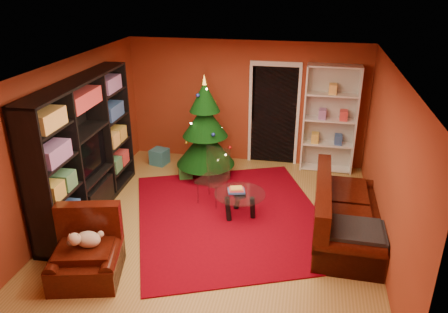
% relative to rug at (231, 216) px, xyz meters
% --- Properties ---
extents(floor, '(5.00, 5.50, 0.05)m').
position_rel_rug_xyz_m(floor, '(-0.14, -0.26, -0.04)').
color(floor, olive).
rests_on(floor, ground).
extents(ceiling, '(5.00, 5.50, 0.05)m').
position_rel_rug_xyz_m(ceiling, '(-0.14, -0.26, 2.61)').
color(ceiling, silver).
rests_on(ceiling, wall_back).
extents(wall_back, '(5.00, 0.05, 2.60)m').
position_rel_rug_xyz_m(wall_back, '(-0.14, 2.52, 1.29)').
color(wall_back, '#94371E').
rests_on(wall_back, ground).
extents(wall_left, '(0.05, 5.50, 2.60)m').
position_rel_rug_xyz_m(wall_left, '(-2.67, -0.26, 1.29)').
color(wall_left, '#94371E').
rests_on(wall_left, ground).
extents(wall_right, '(0.05, 5.50, 2.60)m').
position_rel_rug_xyz_m(wall_right, '(2.38, -0.26, 1.29)').
color(wall_right, '#94371E').
rests_on(wall_right, ground).
extents(doorway, '(1.06, 0.60, 2.16)m').
position_rel_rug_xyz_m(doorway, '(0.46, 2.47, 1.04)').
color(doorway, black).
rests_on(doorway, floor).
extents(rug, '(4.18, 4.46, 0.02)m').
position_rel_rug_xyz_m(rug, '(0.00, 0.00, 0.00)').
color(rug, '#6E000D').
rests_on(rug, floor).
extents(media_unit, '(0.56, 3.03, 2.31)m').
position_rel_rug_xyz_m(media_unit, '(-2.42, -0.24, 1.14)').
color(media_unit, black).
rests_on(media_unit, floor).
extents(christmas_tree, '(1.26, 1.26, 2.10)m').
position_rel_rug_xyz_m(christmas_tree, '(-0.80, 1.54, 1.01)').
color(christmas_tree, black).
rests_on(christmas_tree, floor).
extents(gift_box_teal, '(0.40, 0.40, 0.33)m').
position_rel_rug_xyz_m(gift_box_teal, '(-1.92, 1.89, 0.16)').
color(gift_box_teal, teal).
rests_on(gift_box_teal, floor).
extents(gift_box_green, '(0.34, 0.34, 0.27)m').
position_rel_rug_xyz_m(gift_box_green, '(-1.17, 1.32, 0.12)').
color(gift_box_green, '#206C26').
rests_on(gift_box_green, floor).
extents(gift_box_red, '(0.24, 0.24, 0.21)m').
position_rel_rug_xyz_m(gift_box_red, '(-1.08, 2.21, 0.09)').
color(gift_box_red, '#A5331C').
rests_on(gift_box_red, floor).
extents(white_bookshelf, '(1.05, 0.39, 2.26)m').
position_rel_rug_xyz_m(white_bookshelf, '(1.60, 2.31, 1.09)').
color(white_bookshelf, white).
rests_on(white_bookshelf, floor).
extents(armchair, '(1.18, 1.18, 0.76)m').
position_rel_rug_xyz_m(armchair, '(-1.63, -1.93, 0.37)').
color(armchair, black).
rests_on(armchair, rug).
extents(dog, '(0.46, 0.39, 0.25)m').
position_rel_rug_xyz_m(dog, '(-1.59, -1.87, 0.56)').
color(dog, beige).
rests_on(dog, armchair).
extents(sofa, '(1.02, 2.20, 0.94)m').
position_rel_rug_xyz_m(sofa, '(1.88, -0.20, 0.46)').
color(sofa, black).
rests_on(sofa, rug).
extents(coffee_table, '(1.06, 1.06, 0.54)m').
position_rel_rug_xyz_m(coffee_table, '(0.14, 0.06, 0.22)').
color(coffee_table, gray).
rests_on(coffee_table, rug).
extents(acrylic_chair, '(0.60, 0.63, 0.91)m').
position_rel_rug_xyz_m(acrylic_chair, '(-0.41, 0.43, 0.44)').
color(acrylic_chair, '#66605B').
rests_on(acrylic_chair, rug).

